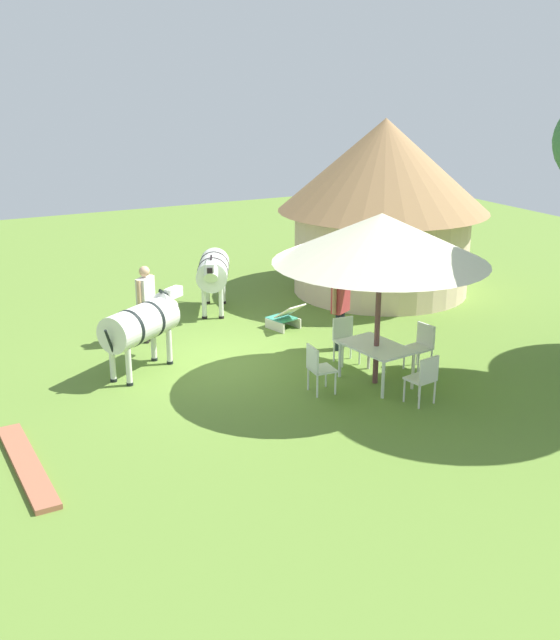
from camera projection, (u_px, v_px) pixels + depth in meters
name	position (u px, v px, depth m)	size (l,w,h in m)	color
ground_plane	(232.00, 361.00, 15.34)	(36.00, 36.00, 0.00)	olive
thatched_hut	(383.00, 200.00, 19.48)	(5.39, 5.39, 4.44)	beige
shade_umbrella	(381.00, 238.00, 13.43)	(3.87, 3.87, 3.20)	brown
patio_dining_table	(376.00, 350.00, 14.08)	(1.43, 1.02, 0.74)	silver
patio_chair_near_lawn	(422.00, 344.00, 14.80)	(0.50, 0.48, 0.90)	silver
patio_chair_west_end	(345.00, 337.00, 15.17)	(0.44, 0.46, 0.90)	white
patio_chair_near_hut	(318.00, 366.00, 13.68)	(0.47, 0.45, 0.90)	silver
patio_chair_east_end	(424.00, 377.00, 13.21)	(0.49, 0.50, 0.90)	silver
guest_beside_umbrella	(341.00, 304.00, 15.68)	(0.39, 0.53, 1.64)	black
standing_watcher	(146.00, 297.00, 16.12)	(0.46, 0.48, 1.68)	black
striped_lounge_chair	(285.00, 318.00, 17.20)	(0.92, 0.74, 0.63)	teal
zebra_nearest_camera	(142.00, 324.00, 14.51)	(1.56, 2.01, 1.51)	silver
zebra_by_umbrella	(213.00, 271.00, 18.19)	(2.10, 1.33, 1.55)	silver
brick_patio_kerb	(27.00, 465.00, 11.24)	(2.80, 0.36, 0.08)	#9F5D41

